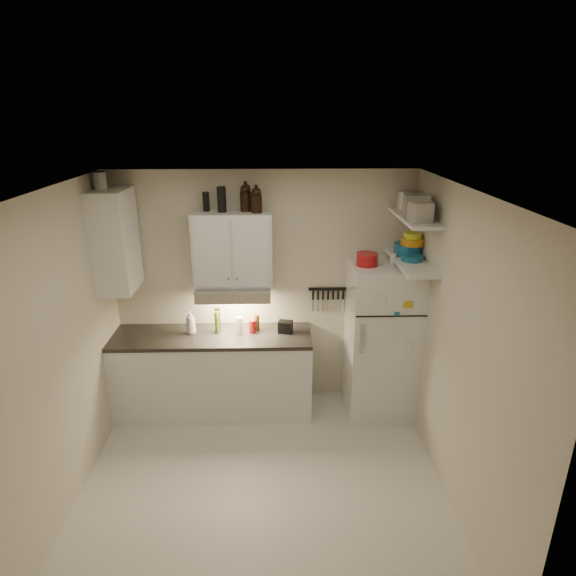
{
  "coord_description": "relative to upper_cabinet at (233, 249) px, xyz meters",
  "views": [
    {
      "loc": [
        0.13,
        -3.42,
        3.13
      ],
      "look_at": [
        0.25,
        0.9,
        1.55
      ],
      "focal_mm": 30.0,
      "sensor_mm": 36.0,
      "label": 1
    }
  ],
  "objects": [
    {
      "name": "knife_strip",
      "position": [
        1.0,
        0.15,
        -0.51
      ],
      "size": [
        0.42,
        0.02,
        0.03
      ],
      "primitive_type": "cube",
      "color": "black",
      "rests_on": "back_wall"
    },
    {
      "name": "book_stack",
      "position": [
        1.75,
        -0.41,
        -0.09
      ],
      "size": [
        0.21,
        0.25,
        0.07
      ],
      "primitive_type": "cube",
      "rotation": [
        0.0,
        0.0,
        0.21
      ],
      "color": "gold",
      "rests_on": "fridge"
    },
    {
      "name": "left_wall",
      "position": [
        -1.31,
        -1.33,
        -0.53
      ],
      "size": [
        0.02,
        3.0,
        2.6
      ],
      "primitive_type": "cube",
      "color": "beige",
      "rests_on": "ground"
    },
    {
      "name": "back_wall",
      "position": [
        0.3,
        0.18,
        -0.53
      ],
      "size": [
        3.2,
        0.02,
        2.6
      ],
      "primitive_type": "cube",
      "color": "beige",
      "rests_on": "ground"
    },
    {
      "name": "plates",
      "position": [
        1.76,
        -0.3,
        -0.02
      ],
      "size": [
        0.27,
        0.27,
        0.05
      ],
      "primitive_type": "cylinder",
      "rotation": [
        0.0,
        0.0,
        -0.38
      ],
      "color": "#175A81",
      "rests_on": "shelf_lo"
    },
    {
      "name": "base_cabinet",
      "position": [
        -0.25,
        -0.14,
        -1.39
      ],
      "size": [
        2.1,
        0.6,
        0.88
      ],
      "primitive_type": "cube",
      "color": "white",
      "rests_on": "floor"
    },
    {
      "name": "clear_bottle",
      "position": [
        0.04,
        -0.1,
        -0.81
      ],
      "size": [
        0.07,
        0.07,
        0.19
      ],
      "primitive_type": "cylinder",
      "rotation": [
        0.0,
        0.0,
        0.1
      ],
      "color": "silver",
      "rests_on": "countertop"
    },
    {
      "name": "shelf_lo",
      "position": [
        1.75,
        -0.31,
        -0.07
      ],
      "size": [
        0.3,
        0.95,
        0.03
      ],
      "primitive_type": "cube",
      "color": "white",
      "rests_on": "right_wall"
    },
    {
      "name": "bowl_orange",
      "position": [
        1.8,
        -0.15,
        0.1
      ],
      "size": [
        0.23,
        0.23,
        0.07
      ],
      "primitive_type": "cylinder",
      "color": "orange",
      "rests_on": "bowl_teal"
    },
    {
      "name": "stock_pot",
      "position": [
        1.77,
        0.01,
        0.48
      ],
      "size": [
        0.27,
        0.27,
        0.18
      ],
      "primitive_type": "cylinder",
      "rotation": [
        0.0,
        0.0,
        0.07
      ],
      "color": "silver",
      "rests_on": "shelf_hi"
    },
    {
      "name": "vinegar_bottle",
      "position": [
        -0.19,
        -0.05,
        -0.77
      ],
      "size": [
        0.06,
        0.06,
        0.27
      ],
      "primitive_type": "cylinder",
      "rotation": [
        0.0,
        0.0,
        -0.07
      ],
      "color": "black",
      "rests_on": "countertop"
    },
    {
      "name": "soap_bottle",
      "position": [
        -0.47,
        -0.09,
        -0.76
      ],
      "size": [
        0.14,
        0.14,
        0.29
      ],
      "primitive_type": "imported",
      "rotation": [
        0.0,
        0.0,
        -0.24
      ],
      "color": "white",
      "rests_on": "countertop"
    },
    {
      "name": "side_jar",
      "position": [
        -1.21,
        -0.12,
        0.7
      ],
      "size": [
        0.12,
        0.12,
        0.16
      ],
      "primitive_type": "cylinder",
      "rotation": [
        0.0,
        0.0,
        -0.02
      ],
      "color": "silver",
      "rests_on": "side_cabinet"
    },
    {
      "name": "oil_bottle",
      "position": [
        -0.19,
        -0.09,
        -0.78
      ],
      "size": [
        0.06,
        0.06,
        0.25
      ],
      "primitive_type": "cylinder",
      "rotation": [
        0.0,
        0.0,
        -0.4
      ],
      "color": "#385C17",
      "rests_on": "countertop"
    },
    {
      "name": "ceiling",
      "position": [
        0.3,
        -1.33,
        0.78
      ],
      "size": [
        3.2,
        3.0,
        0.02
      ],
      "primitive_type": "cube",
      "color": "white",
      "rests_on": "ground"
    },
    {
      "name": "bowl_yellow",
      "position": [
        1.8,
        -0.15,
        0.16
      ],
      "size": [
        0.18,
        0.18,
        0.06
      ],
      "primitive_type": "cylinder",
      "color": "gold",
      "rests_on": "bowl_orange"
    },
    {
      "name": "fridge",
      "position": [
        1.55,
        -0.18,
        -0.98
      ],
      "size": [
        0.7,
        0.68,
        1.7
      ],
      "primitive_type": "cube",
      "color": "silver",
      "rests_on": "floor"
    },
    {
      "name": "pepper_mill",
      "position": [
        0.23,
        -0.03,
        -0.82
      ],
      "size": [
        0.06,
        0.06,
        0.18
      ],
      "primitive_type": "cylinder",
      "rotation": [
        0.0,
        0.0,
        0.13
      ],
      "color": "brown",
      "rests_on": "countertop"
    },
    {
      "name": "floor",
      "position": [
        0.3,
        -1.33,
        -1.84
      ],
      "size": [
        3.2,
        3.0,
        0.02
      ],
      "primitive_type": "cube",
      "color": "silver",
      "rests_on": "ground"
    },
    {
      "name": "spice_jar",
      "position": [
        1.61,
        -0.17,
        -0.07
      ],
      "size": [
        0.08,
        0.08,
        0.11
      ],
      "primitive_type": "cylinder",
      "rotation": [
        0.0,
        0.0,
        0.39
      ],
      "color": "silver",
      "rests_on": "fridge"
    },
    {
      "name": "shelf_hi",
      "position": [
        1.75,
        -0.31,
        0.38
      ],
      "size": [
        0.3,
        0.95,
        0.03
      ],
      "primitive_type": "cube",
      "color": "white",
      "rests_on": "right_wall"
    },
    {
      "name": "growler_a",
      "position": [
        0.14,
        0.06,
        0.51
      ],
      "size": [
        0.13,
        0.13,
        0.28
      ],
      "primitive_type": null,
      "rotation": [
        0.0,
        0.0,
        -0.12
      ],
      "color": "black",
      "rests_on": "upper_cabinet"
    },
    {
      "name": "red_jar",
      "position": [
        0.18,
        -0.09,
        -0.83
      ],
      "size": [
        0.09,
        0.09,
        0.14
      ],
      "primitive_type": "cylinder",
      "rotation": [
        0.0,
        0.0,
        0.31
      ],
      "color": "#A81315",
      "rests_on": "countertop"
    },
    {
      "name": "tin_b",
      "position": [
        1.72,
        -0.56,
        0.48
      ],
      "size": [
        0.2,
        0.2,
        0.18
      ],
      "primitive_type": "cube",
      "rotation": [
        0.0,
        0.0,
        0.18
      ],
      "color": "#AAAAAD",
      "rests_on": "shelf_hi"
    },
    {
      "name": "tin_a",
      "position": [
        1.73,
        -0.38,
        0.5
      ],
      "size": [
        0.22,
        0.2,
        0.21
      ],
      "primitive_type": "cube",
      "rotation": [
        0.0,
        0.0,
        -0.07
      ],
      "color": "#AAAAAD",
      "rests_on": "shelf_hi"
    },
    {
      "name": "bowl_teal",
      "position": [
        1.77,
        -0.09,
        0.01
      ],
      "size": [
        0.29,
        0.29,
        0.11
      ],
      "primitive_type": "cylinder",
      "color": "#175A81",
      "rests_on": "shelf_lo"
    },
    {
      "name": "side_cabinet",
      "position": [
        -1.14,
        -0.14,
        0.12
      ],
      "size": [
        0.33,
        0.55,
        1.0
      ],
      "primitive_type": "cube",
      "color": "white",
      "rests_on": "left_wall"
    },
    {
      "name": "thermos_b",
      "position": [
        -0.25,
        0.06,
        0.47
      ],
      "size": [
        0.08,
        0.08,
        0.19
      ],
      "primitive_type": "cylinder",
      "rotation": [
        0.0,
        0.0,
        -0.33
      ],
      "color": "black",
      "rests_on": "upper_cabinet"
    },
    {
      "name": "right_wall",
      "position": [
        1.91,
        -1.33,
        -0.53
      ],
      "size": [
        0.02,
        3.0,
        2.6
      ],
      "primitive_type": "cube",
      "color": "beige",
      "rests_on": "ground"
    },
    {
      "name": "dutch_oven",
      "position": [
        1.34,
        -0.21,
        -0.06
      ],
      "size": [
        0.26,
        0.26,
        0.12
      ],
      "primitive_type": "cylinder",
      "rotation": [
        0.0,
        0.0,
        -0.23
      ],
      "color": "#A81315",
      "rests_on": "fridge"
    },
    {
      "name": "growler_b",
      "position": [
        0.25,
        -0.04,
        0.5
      ],
      "size": [
        0.12,
        0.12,
        0.25
      ],
      "primitive_type": null,
      "rotation": [
        0.0,
        0.0,
        0.14
      ],
      "color": "black",
      "rests_on": "upper_cabinet"
    },
    {
      "name": "countertop",
      "position": [
        -0.25,
        -0.14,
        -0.93
      ],
      "size": [
        2.1,
        0.62,
        0.04
      ],
      "primitive_type": "cube",
      "color": "black",
      "rests_on": "base_cabinet"
    },
    {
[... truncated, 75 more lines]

